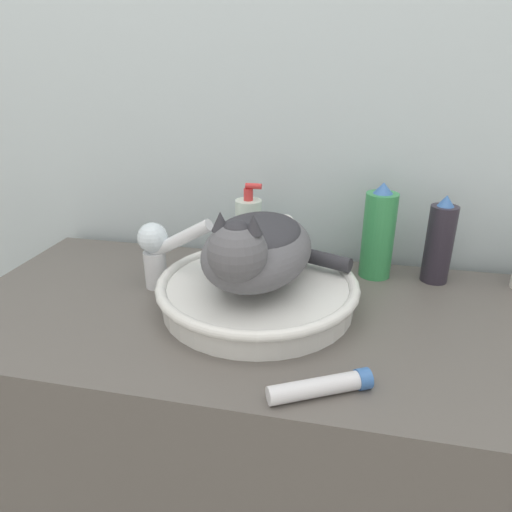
% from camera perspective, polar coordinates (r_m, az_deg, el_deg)
% --- Properties ---
extents(wall_back, '(8.00, 0.05, 2.40)m').
position_cam_1_polar(wall_back, '(1.03, 5.29, 21.86)').
color(wall_back, silver).
rests_on(wall_back, ground_plane).
extents(vanity_counter, '(1.15, 0.52, 0.81)m').
position_cam_1_polar(vanity_counter, '(1.09, 1.27, -25.53)').
color(vanity_counter, '#56514C').
rests_on(vanity_counter, ground_plane).
extents(sink_basin, '(0.37, 0.37, 0.06)m').
position_cam_1_polar(sink_basin, '(0.84, 0.20, -4.36)').
color(sink_basin, silver).
rests_on(sink_basin, vanity_counter).
extents(cat, '(0.27, 0.30, 0.16)m').
position_cam_1_polar(cat, '(0.79, 0.04, 1.14)').
color(cat, '#56565B').
rests_on(cat, sink_basin).
extents(faucet, '(0.16, 0.06, 0.16)m').
position_cam_1_polar(faucet, '(0.90, -12.05, 0.90)').
color(faucet, silver).
rests_on(faucet, vanity_counter).
extents(hairspray_can_black, '(0.05, 0.05, 0.18)m').
position_cam_1_polar(hairspray_can_black, '(0.98, 21.94, 1.59)').
color(hairspray_can_black, '#28232D').
rests_on(hairspray_can_black, vanity_counter).
extents(deodorant_stick, '(0.04, 0.04, 0.12)m').
position_cam_1_polar(deodorant_stick, '(0.98, 3.75, 1.81)').
color(deodorant_stick, silver).
rests_on(deodorant_stick, vanity_counter).
extents(spray_bottle_trigger, '(0.06, 0.06, 0.20)m').
position_cam_1_polar(spray_bottle_trigger, '(0.96, 15.05, 2.71)').
color(spray_bottle_trigger, '#338C4C').
rests_on(spray_bottle_trigger, vanity_counter).
extents(soap_pump_bottle, '(0.06, 0.06, 0.18)m').
position_cam_1_polar(soap_pump_bottle, '(0.99, -0.92, 3.06)').
color(soap_pump_bottle, silver).
rests_on(soap_pump_bottle, vanity_counter).
extents(cream_tube, '(0.14, 0.09, 0.03)m').
position_cam_1_polar(cream_tube, '(0.65, 8.20, -15.85)').
color(cream_tube, silver).
rests_on(cream_tube, vanity_counter).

